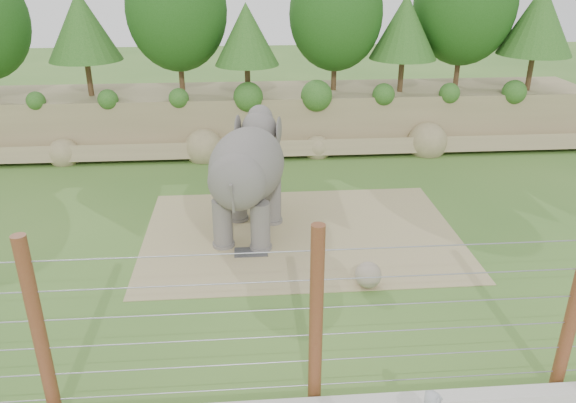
{
  "coord_description": "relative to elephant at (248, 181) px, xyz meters",
  "views": [
    {
      "loc": [
        -1.21,
        -13.08,
        8.22
      ],
      "look_at": [
        0.0,
        2.0,
        1.6
      ],
      "focal_mm": 35.0,
      "sensor_mm": 36.0,
      "label": 1
    }
  ],
  "objects": [
    {
      "name": "ground",
      "position": [
        1.17,
        -3.17,
        -1.81
      ],
      "size": [
        90.0,
        90.0,
        0.0
      ],
      "primitive_type": "plane",
      "color": "#3E6C29",
      "rests_on": "ground"
    },
    {
      "name": "barrier_fence",
      "position": [
        1.17,
        -7.67,
        0.19
      ],
      "size": [
        20.26,
        0.26,
        4.0
      ],
      "color": "maroon",
      "rests_on": "ground"
    },
    {
      "name": "elephant",
      "position": [
        0.0,
        0.0,
        0.0
      ],
      "size": [
        2.93,
        4.8,
        3.62
      ],
      "primitive_type": null,
      "rotation": [
        0.0,
        0.0,
        -0.24
      ],
      "color": "#59554F",
      "rests_on": "ground"
    },
    {
      "name": "drain_grate",
      "position": [
        0.03,
        -1.31,
        -1.78
      ],
      "size": [
        1.0,
        0.6,
        0.03
      ],
      "primitive_type": "cube",
      "color": "#262628",
      "rests_on": "dirt_patch"
    },
    {
      "name": "back_embankment",
      "position": [
        1.76,
        9.51,
        2.15
      ],
      "size": [
        30.0,
        5.52,
        8.77
      ],
      "color": "#887A56",
      "rests_on": "ground"
    },
    {
      "name": "stone_ball",
      "position": [
        3.14,
        -3.47,
        -1.43
      ],
      "size": [
        0.72,
        0.72,
        0.72
      ],
      "primitive_type": "sphere",
      "color": "gray",
      "rests_on": "dirt_patch"
    },
    {
      "name": "dirt_patch",
      "position": [
        1.67,
        -0.17,
        -1.8
      ],
      "size": [
        10.0,
        7.0,
        0.02
      ],
      "primitive_type": "cube",
      "color": "tan",
      "rests_on": "ground"
    }
  ]
}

